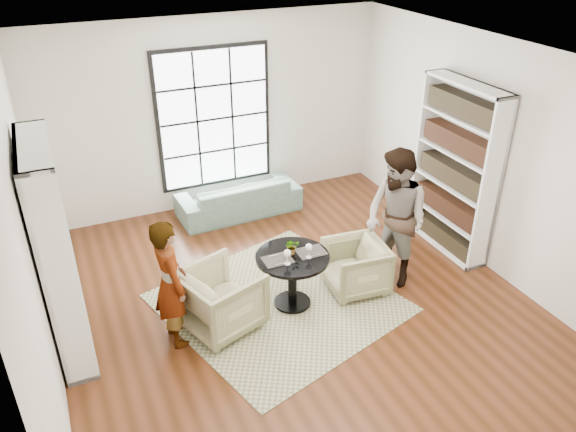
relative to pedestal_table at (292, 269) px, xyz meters
name	(u,v)px	position (x,y,z in m)	size (l,w,h in m)	color
ground	(293,300)	(0.04, 0.06, -0.52)	(6.00, 6.00, 0.00)	#552814
room_shell	(275,193)	(0.04, 0.61, 0.74)	(6.00, 6.01, 6.00)	silver
rug	(279,303)	(-0.15, 0.08, -0.51)	(2.52, 2.52, 0.01)	tan
pedestal_table	(292,269)	(0.00, 0.00, 0.00)	(0.89, 0.89, 0.71)	black
sofa	(239,197)	(0.21, 2.51, -0.23)	(1.93, 0.75, 0.56)	gray
armchair_left	(221,299)	(-0.92, -0.04, -0.14)	(0.81, 0.83, 0.76)	#BEB188
armchair_right	(355,267)	(0.86, -0.03, -0.18)	(0.71, 0.73, 0.67)	#C0BC89
person_left	(171,283)	(-1.47, -0.04, 0.25)	(0.56, 0.37, 1.53)	gray
person_right	(396,219)	(1.41, -0.03, 0.39)	(0.88, 0.69, 1.81)	gray
placemat_left	(278,260)	(-0.20, -0.01, 0.20)	(0.34, 0.26, 0.01)	#292623
placemat_right	(311,252)	(0.24, -0.01, 0.20)	(0.34, 0.26, 0.01)	#292623
cutlery_left	(278,259)	(-0.20, -0.01, 0.20)	(0.14, 0.22, 0.01)	#BAB9BE
cutlery_right	(311,251)	(0.24, -0.01, 0.20)	(0.14, 0.22, 0.01)	#BAB9BE
wine_glass_left	(287,254)	(-0.13, -0.13, 0.33)	(0.09, 0.09, 0.19)	silver
wine_glass_right	(309,248)	(0.16, -0.11, 0.33)	(0.09, 0.09, 0.19)	silver
flower_centerpiece	(292,247)	(0.02, 0.05, 0.29)	(0.17, 0.15, 0.19)	gray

